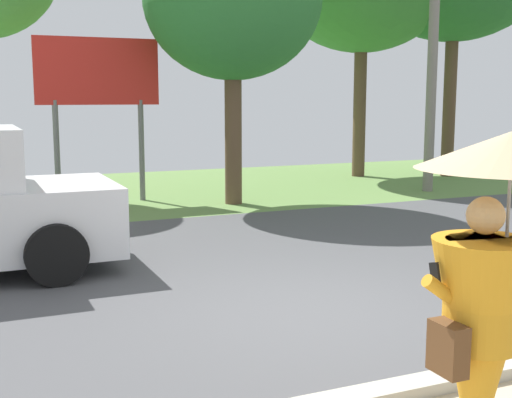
# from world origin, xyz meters

# --- Properties ---
(ground_plane) EXTENTS (40.00, 22.00, 0.20)m
(ground_plane) POSITION_xyz_m (0.00, 2.95, -0.05)
(ground_plane) COLOR #4C4C4F
(monk_pedestrian) EXTENTS (1.13, 1.10, 2.13)m
(monk_pedestrian) POSITION_xyz_m (-0.59, -3.05, 1.15)
(monk_pedestrian) COLOR orange
(monk_pedestrian) RESTS_ON ground_plane
(utility_pole) EXTENTS (1.80, 0.24, 6.81)m
(utility_pole) POSITION_xyz_m (6.91, 7.17, 3.58)
(utility_pole) COLOR gray
(utility_pole) RESTS_ON ground_plane
(roadside_billboard) EXTENTS (2.60, 0.12, 3.50)m
(roadside_billboard) POSITION_xyz_m (-0.71, 8.51, 2.55)
(roadside_billboard) COLOR slate
(roadside_billboard) RESTS_ON ground_plane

